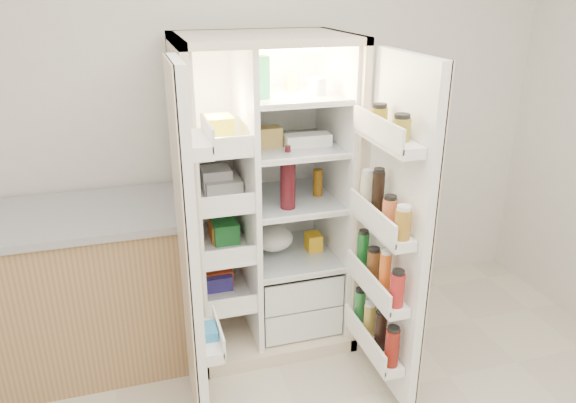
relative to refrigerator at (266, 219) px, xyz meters
name	(u,v)px	position (x,y,z in m)	size (l,w,h in m)	color
wall_back	(243,106)	(-0.04, 0.35, 0.61)	(4.00, 0.02, 2.70)	silver
refrigerator	(266,219)	(0.00, 0.00, 0.00)	(0.92, 0.70, 1.80)	beige
freezer_door	(190,253)	(-0.51, -0.60, 0.15)	(0.15, 0.40, 1.72)	white
fridge_door	(393,238)	(0.47, -0.70, 0.13)	(0.17, 0.58, 1.72)	white
kitchen_counter	(78,290)	(-1.08, -0.02, -0.28)	(1.27, 0.68, 0.92)	#9C7E4E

